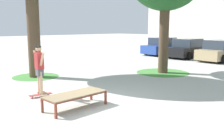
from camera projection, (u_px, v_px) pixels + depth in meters
name	position (u px, v px, depth m)	size (l,w,h in m)	color
ground_plane	(87.00, 105.00, 8.10)	(120.00, 120.00, 0.00)	#B7B5AD
skate_box	(75.00, 95.00, 7.71)	(0.83, 1.93, 0.46)	brown
skateboard	(41.00, 95.00, 9.03)	(0.31, 0.82, 0.09)	#B23333
skater	(39.00, 67.00, 8.86)	(1.00, 0.32, 1.69)	tan
grass_patch_near_left	(36.00, 77.00, 12.67)	(2.23, 2.23, 0.01)	#47893D
grass_patch_mid_back	(163.00, 73.00, 13.80)	(2.79, 2.79, 0.01)	#47893D
car_blue	(163.00, 47.00, 22.59)	(1.98, 4.23, 1.50)	#28479E
car_black	(188.00, 49.00, 20.45)	(1.95, 4.21, 1.50)	black
car_tan	(220.00, 51.00, 18.47)	(2.05, 4.27, 1.50)	tan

